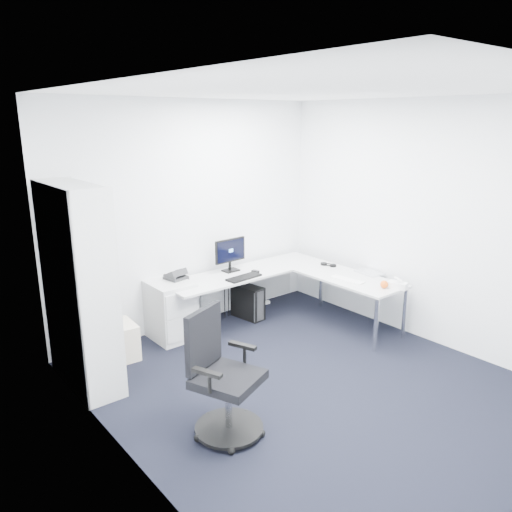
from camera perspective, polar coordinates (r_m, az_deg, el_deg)
ground at (r=4.95m, az=6.57°, el=-14.69°), size 4.20×4.20×0.00m
ceiling at (r=4.29m, az=7.73°, el=18.32°), size 4.20×4.20×0.00m
wall_back at (r=6.03m, az=-7.45°, el=4.57°), size 3.60×0.02×2.70m
wall_left at (r=3.41m, az=-14.41°, el=-4.32°), size 0.02×4.20×2.70m
wall_right at (r=5.83m, az=19.48°, el=3.44°), size 0.02×4.20×2.70m
l_desk at (r=6.08m, az=0.84°, el=-5.31°), size 2.20×1.23×0.64m
drawer_pedestal at (r=5.88m, az=-9.79°, el=-6.08°), size 0.44×0.55×0.68m
bookshelf at (r=4.88m, az=-19.54°, el=-3.48°), size 0.38×0.97×1.94m
task_chair at (r=4.05m, az=-3.20°, el=-13.50°), size 0.75×0.75×1.04m
black_pc_tower at (r=6.40m, az=-0.95°, el=-5.24°), size 0.25×0.46×0.43m
beige_pc_tower at (r=5.59m, az=-14.66°, el=-9.21°), size 0.21×0.42×0.38m
power_strip at (r=6.86m, az=0.32°, el=-5.51°), size 0.34×0.10×0.04m
monitor at (r=6.15m, az=-2.92°, el=0.17°), size 0.45×0.16×0.42m
black_keyboard at (r=5.92m, az=-1.40°, el=-2.46°), size 0.46×0.20×0.02m
mouse at (r=6.13m, az=-0.07°, el=-1.79°), size 0.07×0.10×0.03m
desk_phone at (r=5.85m, az=-9.15°, el=-2.22°), size 0.25×0.25×0.15m
laptop at (r=6.24m, az=12.90°, el=-0.90°), size 0.36×0.35×0.23m
white_keyboard at (r=5.95m, az=10.38°, el=-2.67°), size 0.17×0.43×0.01m
headphones at (r=6.48m, az=8.28°, el=-0.89°), size 0.17×0.22×0.05m
orange_fruit at (r=5.75m, az=14.43°, el=-3.16°), size 0.09×0.09×0.09m
tissue_box at (r=5.79m, az=15.89°, el=-3.23°), size 0.15×0.23×0.07m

